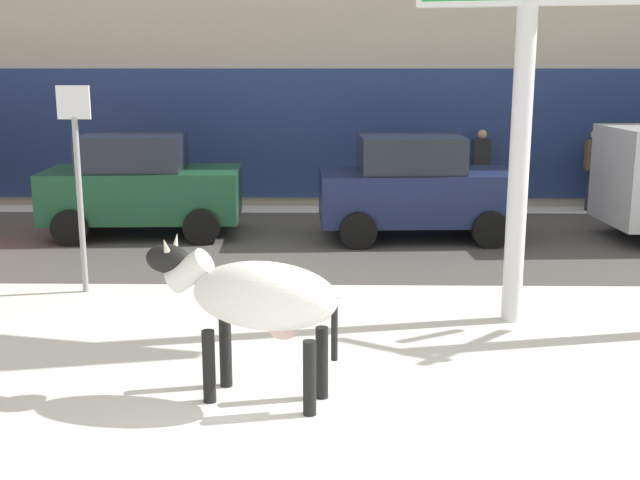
# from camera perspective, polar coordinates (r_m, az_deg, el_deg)

# --- Properties ---
(ground_plane) EXTENTS (120.00, 120.00, 0.00)m
(ground_plane) POSITION_cam_1_polar(r_m,az_deg,el_deg) (6.43, 3.89, -16.22)
(ground_plane) COLOR white
(road_strip) EXTENTS (60.00, 5.60, 0.01)m
(road_strip) POSITION_cam_1_polar(r_m,az_deg,el_deg) (14.06, 2.26, -0.14)
(road_strip) COLOR #514F4C
(road_strip) RESTS_ON ground
(cow_holstein) EXTENTS (1.93, 0.95, 1.54)m
(cow_holstein) POSITION_cam_1_polar(r_m,az_deg,el_deg) (7.31, -4.38, -4.12)
(cow_holstein) COLOR silver
(cow_holstein) RESTS_ON ground
(car_darkgreen_hatchback) EXTENTS (3.59, 2.07, 1.86)m
(car_darkgreen_hatchback) POSITION_cam_1_polar(r_m,az_deg,el_deg) (14.84, -12.77, 3.87)
(car_darkgreen_hatchback) COLOR #194C2D
(car_darkgreen_hatchback) RESTS_ON ground
(car_navy_hatchback) EXTENTS (3.59, 2.07, 1.86)m
(car_navy_hatchback) POSITION_cam_1_polar(r_m,az_deg,el_deg) (14.34, 6.91, 3.79)
(car_navy_hatchback) COLOR #19234C
(car_navy_hatchback) RESTS_ON ground
(pedestrian_by_cars) EXTENTS (0.36, 0.24, 1.73)m
(pedestrian_by_cars) POSITION_cam_1_polar(r_m,az_deg,el_deg) (17.38, 11.53, 5.00)
(pedestrian_by_cars) COLOR #282833
(pedestrian_by_cars) RESTS_ON ground
(pedestrian_far_left) EXTENTS (0.36, 0.24, 1.73)m
(pedestrian_far_left) POSITION_cam_1_polar(r_m,az_deg,el_deg) (17.97, 19.09, 4.81)
(pedestrian_far_left) COLOR #282833
(pedestrian_far_left) RESTS_ON ground
(street_sign) EXTENTS (0.44, 0.08, 2.82)m
(street_sign) POSITION_cam_1_polar(r_m,az_deg,el_deg) (11.16, -17.06, 4.69)
(street_sign) COLOR gray
(street_sign) RESTS_ON ground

